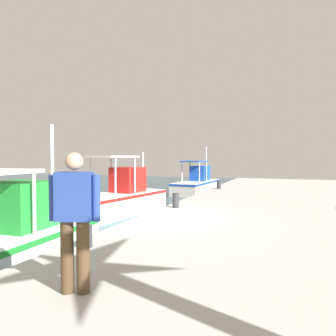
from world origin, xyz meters
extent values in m
cube|color=#B2B2AD|center=(0.00, -5.00, 0.40)|extent=(36.00, 10.00, 0.80)
cube|color=white|center=(-3.30, 1.82, 0.42)|extent=(4.77, 2.34, 0.84)
cube|color=#1E8C2D|center=(-3.30, 1.82, 0.76)|extent=(4.81, 2.38, 0.12)
cube|color=#1E8C2D|center=(-2.72, 1.85, 1.38)|extent=(1.37, 1.32, 1.08)
cylinder|color=silver|center=(-3.05, 1.10, 1.49)|extent=(0.08, 0.08, 1.31)
cylinder|color=silver|center=(-1.55, 1.91, 2.09)|extent=(0.10, 0.10, 2.51)
cube|color=white|center=(3.94, 3.00, 0.45)|extent=(5.09, 2.59, 0.91)
cube|color=red|center=(3.94, 3.00, 0.83)|extent=(5.14, 2.64, 0.12)
cube|color=red|center=(4.54, 2.91, 1.47)|extent=(1.52, 1.32, 1.12)
cylinder|color=silver|center=(2.76, 2.51, 1.69)|extent=(0.08, 0.08, 1.56)
cylinder|color=silver|center=(2.96, 3.82, 1.69)|extent=(0.08, 0.08, 1.56)
cylinder|color=silver|center=(4.06, 2.32, 1.69)|extent=(0.08, 0.08, 1.56)
cylinder|color=silver|center=(4.26, 3.62, 1.69)|extent=(0.08, 0.08, 1.56)
cube|color=silver|center=(3.51, 3.07, 2.51)|extent=(2.16, 1.66, 0.08)
cylinder|color=silver|center=(5.75, 2.73, 1.83)|extent=(0.10, 0.10, 1.84)
torus|color=orange|center=(4.54, 3.53, 1.47)|extent=(0.55, 0.18, 0.54)
cube|color=silver|center=(13.04, 2.06, 0.42)|extent=(5.70, 2.05, 0.83)
cube|color=#1947B7|center=(13.04, 2.06, 0.75)|extent=(5.74, 2.10, 0.12)
cube|color=#1947B7|center=(13.74, 2.02, 1.35)|extent=(1.63, 1.13, 1.04)
cylinder|color=silver|center=(11.75, 1.52, 1.50)|extent=(0.08, 0.08, 1.34)
cylinder|color=silver|center=(11.81, 2.74, 1.50)|extent=(0.08, 0.08, 1.34)
cylinder|color=silver|center=(13.26, 1.44, 1.50)|extent=(0.08, 0.08, 1.34)
cylinder|color=silver|center=(13.33, 2.65, 1.50)|extent=(0.08, 0.08, 1.34)
cube|color=#1E4CB2|center=(12.54, 2.09, 2.21)|extent=(2.34, 1.41, 0.08)
cylinder|color=silver|center=(15.14, 1.94, 2.05)|extent=(0.10, 0.10, 2.44)
torus|color=orange|center=(13.74, 2.60, 1.35)|extent=(0.54, 0.13, 0.54)
cylinder|color=#4C3823|center=(-5.09, -1.63, 1.25)|extent=(0.16, 0.16, 0.90)
cylinder|color=#4C3823|center=(-5.15, -1.44, 1.25)|extent=(0.16, 0.16, 0.90)
cube|color=navy|center=(-5.12, -1.53, 2.00)|extent=(0.37, 0.49, 0.60)
cylinder|color=navy|center=(-5.04, -1.79, 1.98)|extent=(0.10, 0.10, 0.57)
cylinder|color=navy|center=(-5.21, -1.28, 1.98)|extent=(0.10, 0.10, 0.57)
sphere|color=tan|center=(-5.12, -1.53, 2.43)|extent=(0.22, 0.22, 0.22)
cylinder|color=#333338|center=(-3.38, -0.45, 1.00)|extent=(0.24, 0.24, 0.41)
cylinder|color=#333338|center=(1.63, -0.45, 1.05)|extent=(0.22, 0.22, 0.49)
cylinder|color=#333338|center=(8.52, -0.45, 1.03)|extent=(0.22, 0.22, 0.46)
camera|label=1|loc=(-8.36, -4.01, 2.48)|focal=34.14mm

